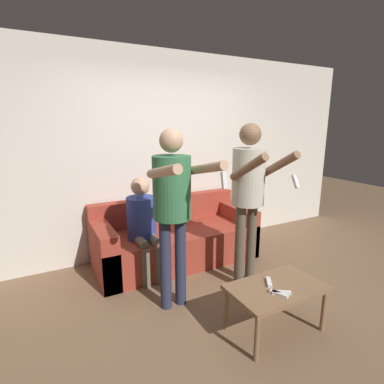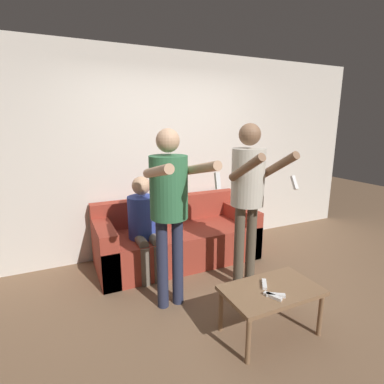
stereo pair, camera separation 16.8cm
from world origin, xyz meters
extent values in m
plane|color=brown|center=(0.00, 0.00, 0.00)|extent=(14.00, 14.00, 0.00)
cube|color=silver|center=(0.00, 1.67, 1.35)|extent=(6.40, 0.06, 2.70)
cube|color=#9E3828|center=(-0.07, 1.17, 0.22)|extent=(2.06, 0.85, 0.44)
cube|color=#9E3828|center=(-0.07, 1.52, 0.62)|extent=(2.06, 0.16, 0.35)
cube|color=#9E3828|center=(-1.00, 1.17, 0.32)|extent=(0.20, 0.85, 0.64)
cube|color=#9E3828|center=(0.86, 1.17, 0.32)|extent=(0.20, 0.85, 0.64)
cylinder|color=#282D47|center=(-0.59, 0.30, 0.46)|extent=(0.11, 0.11, 0.91)
cylinder|color=#282D47|center=(-0.43, 0.30, 0.46)|extent=(0.11, 0.11, 0.91)
cylinder|color=#337047|center=(-0.51, 0.30, 1.20)|extent=(0.35, 0.35, 0.58)
sphere|color=tan|center=(-0.51, 0.30, 1.63)|extent=(0.21, 0.21, 0.21)
cylinder|color=tan|center=(-0.70, 0.03, 1.40)|extent=(0.08, 0.57, 0.20)
cylinder|color=tan|center=(-0.31, 0.03, 1.40)|extent=(0.08, 0.57, 0.20)
cube|color=white|center=(-0.31, -0.25, 1.35)|extent=(0.04, 0.05, 0.13)
cylinder|color=brown|center=(0.29, 0.30, 0.47)|extent=(0.11, 0.11, 0.93)
cylinder|color=brown|center=(0.45, 0.30, 0.47)|extent=(0.11, 0.11, 0.93)
cylinder|color=beige|center=(0.37, 0.30, 1.23)|extent=(0.34, 0.34, 0.60)
sphere|color=brown|center=(0.37, 0.30, 1.66)|extent=(0.22, 0.22, 0.22)
cylinder|color=brown|center=(0.18, 0.07, 1.37)|extent=(0.08, 0.50, 0.32)
cylinder|color=brown|center=(0.56, 0.07, 1.37)|extent=(0.08, 0.50, 0.32)
cube|color=white|center=(0.56, -0.16, 1.24)|extent=(0.04, 0.09, 0.13)
cylinder|color=#6B6051|center=(-0.63, 0.77, 0.22)|extent=(0.11, 0.11, 0.44)
cylinder|color=#6B6051|center=(-0.48, 0.77, 0.22)|extent=(0.11, 0.11, 0.44)
cylinder|color=#6B6051|center=(-0.63, 0.93, 0.47)|extent=(0.11, 0.32, 0.11)
cylinder|color=#6B6051|center=(-0.48, 0.93, 0.47)|extent=(0.11, 0.32, 0.11)
cylinder|color=#2D429E|center=(-0.55, 1.09, 0.69)|extent=(0.34, 0.34, 0.50)
sphere|color=tan|center=(-0.55, 1.09, 1.07)|extent=(0.21, 0.21, 0.21)
cube|color=#846042|center=(0.12, -0.45, 0.41)|extent=(0.82, 0.49, 0.04)
cylinder|color=#846042|center=(-0.25, -0.65, 0.19)|extent=(0.04, 0.04, 0.39)
cylinder|color=#846042|center=(0.49, -0.65, 0.19)|extent=(0.04, 0.04, 0.39)
cylinder|color=#846042|center=(-0.25, -0.25, 0.19)|extent=(0.04, 0.04, 0.39)
cylinder|color=#846042|center=(0.49, -0.25, 0.19)|extent=(0.04, 0.04, 0.39)
cube|color=white|center=(0.04, -0.56, 0.44)|extent=(0.09, 0.15, 0.02)
cube|color=white|center=(0.07, -0.56, 0.44)|extent=(0.15, 0.11, 0.02)
cube|color=white|center=(0.09, -0.38, 0.44)|extent=(0.12, 0.14, 0.02)
camera|label=1|loc=(-1.59, -2.14, 1.79)|focal=28.00mm
camera|label=2|loc=(-1.44, -2.22, 1.79)|focal=28.00mm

